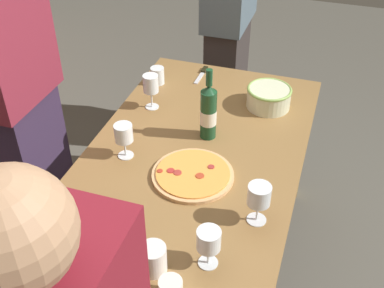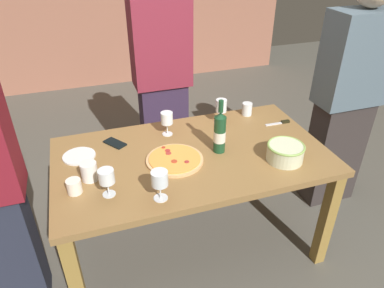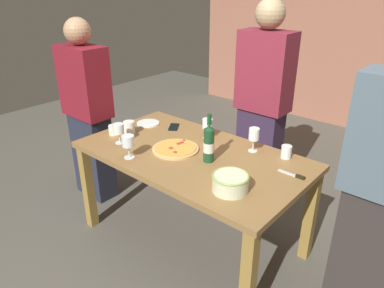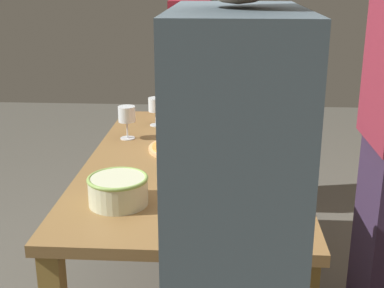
# 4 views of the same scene
# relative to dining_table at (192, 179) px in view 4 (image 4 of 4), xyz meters

# --- Properties ---
(dining_table) EXTENTS (1.60, 0.90, 0.75)m
(dining_table) POSITION_rel_dining_table_xyz_m (0.00, 0.00, 0.00)
(dining_table) COLOR olive
(dining_table) RESTS_ON ground
(pizza) EXTENTS (0.33, 0.33, 0.02)m
(pizza) POSITION_rel_dining_table_xyz_m (-0.12, -0.04, 0.10)
(pizza) COLOR tan
(pizza) RESTS_ON dining_table
(serving_bowl) EXTENTS (0.21, 0.21, 0.10)m
(serving_bowl) POSITION_rel_dining_table_xyz_m (0.48, -0.23, 0.15)
(serving_bowl) COLOR beige
(serving_bowl) RESTS_ON dining_table
(wine_bottle) EXTENTS (0.07, 0.07, 0.33)m
(wine_bottle) POSITION_rel_dining_table_xyz_m (0.16, -0.02, 0.22)
(wine_bottle) COLOR #184325
(wine_bottle) RESTS_ON dining_table
(wine_glass_near_pizza) EXTENTS (0.08, 0.08, 0.16)m
(wine_glass_near_pizza) POSITION_rel_dining_table_xyz_m (-0.27, -0.33, 0.21)
(wine_glass_near_pizza) COLOR white
(wine_glass_near_pizza) RESTS_ON dining_table
(wine_glass_by_bottle) EXTENTS (0.08, 0.08, 0.16)m
(wine_glass_by_bottle) POSITION_rel_dining_table_xyz_m (-0.08, 0.27, 0.21)
(wine_glass_by_bottle) COLOR white
(wine_glass_by_bottle) RESTS_ON dining_table
(wine_glass_far_left) EXTENTS (0.08, 0.08, 0.15)m
(wine_glass_far_left) POSITION_rel_dining_table_xyz_m (-0.51, -0.22, 0.20)
(wine_glass_far_left) COLOR white
(wine_glass_far_left) RESTS_ON dining_table
(wine_glass_far_right) EXTENTS (0.07, 0.07, 0.17)m
(wine_glass_far_right) POSITION_rel_dining_table_xyz_m (0.30, 0.30, 0.21)
(wine_glass_far_right) COLOR white
(wine_glass_far_right) RESTS_ON dining_table
(cup_amber) EXTENTS (0.07, 0.07, 0.09)m
(cup_amber) POSITION_rel_dining_table_xyz_m (0.53, 0.36, 0.14)
(cup_amber) COLOR white
(cup_amber) RESTS_ON dining_table
(cup_ceramic) EXTENTS (0.07, 0.07, 0.08)m
(cup_ceramic) POSITION_rel_dining_table_xyz_m (-0.67, -0.15, 0.13)
(cup_ceramic) COLOR white
(cup_ceramic) RESTS_ON dining_table
(cup_spare) EXTENTS (0.09, 0.09, 0.10)m
(cup_spare) POSITION_rel_dining_table_xyz_m (-0.59, -0.06, 0.14)
(cup_spare) COLOR white
(cup_spare) RESTS_ON dining_table
(side_plate) EXTENTS (0.19, 0.19, 0.01)m
(side_plate) POSITION_rel_dining_table_xyz_m (-0.64, 0.18, 0.10)
(side_plate) COLOR white
(side_plate) RESTS_ON dining_table
(cell_phone) EXTENTS (0.14, 0.16, 0.01)m
(cell_phone) POSITION_rel_dining_table_xyz_m (-0.42, 0.26, 0.10)
(cell_phone) COLOR black
(cell_phone) RESTS_ON dining_table
(pizza_knife) EXTENTS (0.18, 0.03, 0.02)m
(pizza_knife) POSITION_rel_dining_table_xyz_m (0.69, 0.17, 0.10)
(pizza_knife) COLOR silver
(pizza_knife) RESTS_ON dining_table
(person_guest_right) EXTENTS (0.44, 0.24, 1.59)m
(person_guest_right) POSITION_rel_dining_table_xyz_m (-1.12, -0.08, 0.14)
(person_guest_right) COLOR #242838
(person_guest_right) RESTS_ON ground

